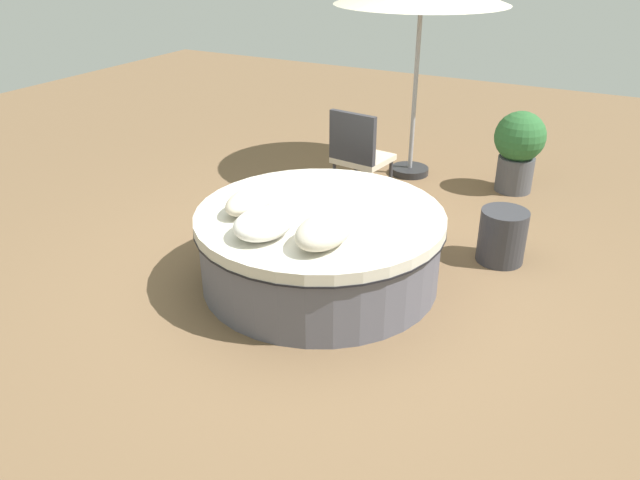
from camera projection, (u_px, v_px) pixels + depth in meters
ground_plane at (320, 279)px, 5.14m from camera, size 16.00×16.00×0.00m
round_bed at (320, 246)px, 5.00m from camera, size 1.99×1.99×0.61m
throw_pillow_0 at (251, 200)px, 4.86m from camera, size 0.54×0.29×0.18m
throw_pillow_1 at (263, 224)px, 4.46m from camera, size 0.50×0.40×0.18m
throw_pillow_2 at (324, 231)px, 4.34m from camera, size 0.56×0.35×0.20m
patio_chair at (358, 151)px, 6.36m from camera, size 0.56×0.58×0.98m
planter at (519, 147)px, 6.66m from camera, size 0.54×0.54×0.89m
side_table at (502, 236)px, 5.33m from camera, size 0.40×0.40×0.47m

